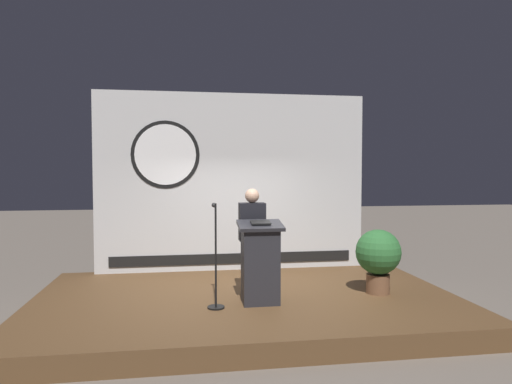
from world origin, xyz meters
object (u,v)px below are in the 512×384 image
at_px(podium, 260,263).
at_px(microphone_stand, 216,271).
at_px(potted_plant, 378,255).
at_px(speaker_person, 252,241).

distance_m(podium, microphone_stand, 0.66).
xyz_separation_m(podium, microphone_stand, (-0.65, -0.10, -0.08)).
height_order(podium, microphone_stand, microphone_stand).
bearing_deg(podium, microphone_stand, -171.24).
xyz_separation_m(podium, potted_plant, (1.91, 0.24, 0.01)).
bearing_deg(microphone_stand, podium, 8.76).
bearing_deg(microphone_stand, speaker_person, 43.94).
xyz_separation_m(speaker_person, potted_plant, (1.95, -0.24, -0.24)).
distance_m(speaker_person, potted_plant, 1.98).
relative_size(podium, potted_plant, 1.20).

